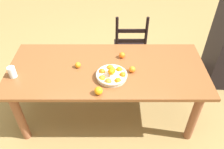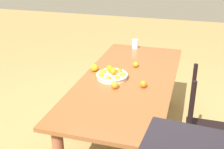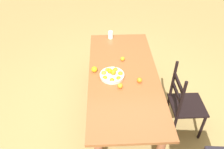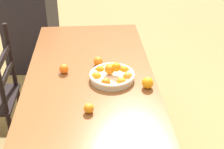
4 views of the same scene
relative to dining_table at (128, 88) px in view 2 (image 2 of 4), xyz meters
The scene contains 9 objects.
ground_plane 0.62m from the dining_table, ahead, with size 12.00×12.00×0.00m, color olive.
dining_table is the anchor object (origin of this frame).
chair_near_window 0.83m from the dining_table, 68.72° to the left, with size 0.42×0.42×1.00m.
fruit_bowl 0.22m from the dining_table, 72.08° to the right, with size 0.31×0.31×0.13m.
orange_loose_0 0.33m from the dining_table, behind, with size 0.06×0.06×0.06m, color orange.
orange_loose_1 0.28m from the dining_table, 47.97° to the left, with size 0.07×0.07×0.07m, color orange.
orange_loose_2 0.30m from the dining_table, 13.53° to the right, with size 0.07×0.07×0.07m, color orange.
orange_loose_3 0.41m from the dining_table, 100.42° to the right, with size 0.08×0.08×0.08m, color orange.
drinking_glass 0.95m from the dining_table, behind, with size 0.07×0.07×0.11m, color silver.
Camera 2 is at (2.52, 0.58, 1.90)m, focal length 46.35 mm.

